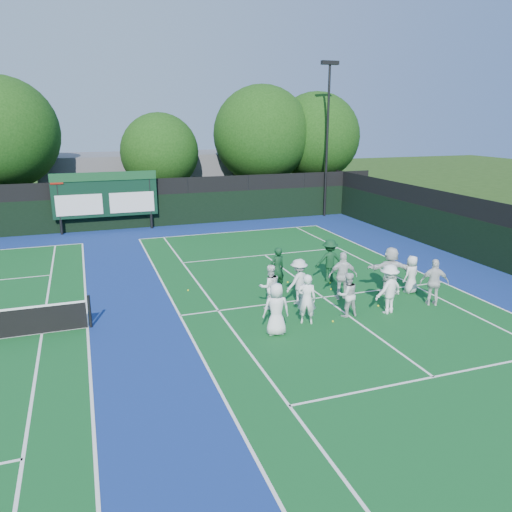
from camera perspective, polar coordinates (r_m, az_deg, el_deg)
name	(u,v)px	position (r m, az deg, el deg)	size (l,w,h in m)	color
ground	(336,307)	(18.33, 9.09, -5.74)	(120.00, 120.00, 0.00)	#1E3A10
court_apron	(165,318)	(17.41, -10.37, -6.95)	(34.00, 32.00, 0.01)	navy
near_court	(323,297)	(19.15, 7.68, -4.70)	(11.05, 23.85, 0.01)	#104E1E
back_fence	(123,207)	(31.48, -14.94, 5.43)	(34.00, 0.08, 3.00)	black
scoreboard	(105,195)	(30.89, -16.86, 6.68)	(6.00, 0.21, 3.55)	black
clubhouse	(166,179)	(39.73, -10.20, 8.65)	(18.00, 6.00, 4.00)	slate
light_pole_right	(328,122)	(34.49, 8.21, 14.89)	(1.20, 0.30, 10.12)	black
tree_b	(5,136)	(34.80, -26.79, 12.13)	(6.82, 6.82, 9.10)	black
tree_c	(162,154)	(35.03, -10.71, 11.37)	(5.21, 5.21, 6.96)	black
tree_d	(263,137)	(36.81, 0.85, 13.44)	(6.92, 6.92, 8.89)	black
tree_e	(317,139)	(38.51, 7.00, 13.15)	(6.46, 6.46, 8.47)	black
tennis_ball_0	(333,321)	(16.96, 8.77, -7.39)	(0.07, 0.07, 0.07)	yellow
tennis_ball_1	(330,283)	(20.75, 8.47, -3.06)	(0.07, 0.07, 0.07)	yellow
tennis_ball_2	(378,306)	(18.62, 13.79, -5.55)	(0.07, 0.07, 0.07)	yellow
tennis_ball_3	(188,290)	(19.85, -7.77, -3.90)	(0.07, 0.07, 0.07)	yellow
tennis_ball_4	(288,282)	(20.66, 3.64, -3.00)	(0.07, 0.07, 0.07)	yellow
tennis_ball_5	(331,289)	(20.01, 8.56, -3.77)	(0.07, 0.07, 0.07)	yellow
player_front_0	(276,309)	(15.60, 2.33, -6.08)	(0.83, 0.54, 1.69)	white
player_front_1	(307,299)	(16.47, 5.81, -4.93)	(0.62, 0.41, 1.70)	white
player_front_2	(347,295)	(17.30, 10.40, -4.36)	(0.75, 0.59, 1.55)	silver
player_front_3	(389,289)	(17.86, 14.93, -3.68)	(1.13, 0.65, 1.74)	white
player_front_4	(434,282)	(19.08, 19.71, -2.86)	(1.02, 0.42, 1.73)	silver
player_back_0	(270,287)	(17.69, 1.58, -3.53)	(0.79, 0.61, 1.62)	white
player_back_1	(299,282)	(18.17, 4.90, -2.94)	(1.10, 0.63, 1.70)	silver
player_back_2	(343,276)	(18.83, 9.90, -2.25)	(1.07, 0.45, 1.83)	silver
player_back_3	(390,270)	(19.83, 15.09, -1.60)	(1.73, 0.55, 1.86)	silver
player_back_4	(411,274)	(20.18, 17.33, -2.03)	(0.73, 0.47, 1.49)	silver
coach_left	(277,269)	(19.51, 2.44, -1.51)	(0.64, 0.42, 1.75)	#0F371B
coach_right	(330,261)	(20.83, 8.41, -0.52)	(1.15, 0.66, 1.78)	#0F381C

